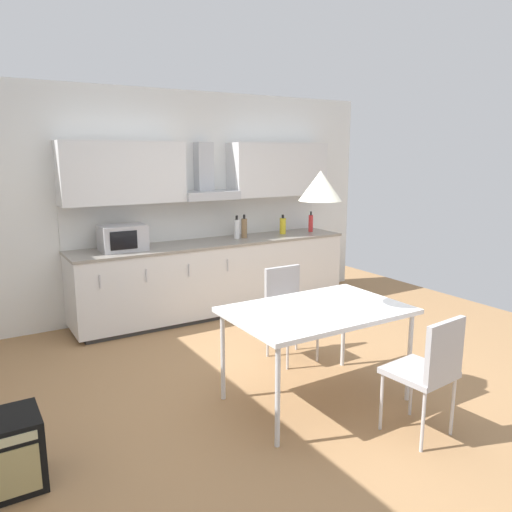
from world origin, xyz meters
TOP-DOWN VIEW (x-y plane):
  - ground_plane at (0.00, 0.00)m, footprint 7.29×7.36m
  - wall_back at (0.00, 2.50)m, footprint 5.83×0.10m
  - kitchen_counter at (0.52, 2.12)m, footprint 3.43×0.69m
  - backsplash_tile at (0.52, 2.44)m, footprint 3.41×0.02m
  - upper_wall_cabinets at (0.52, 2.29)m, footprint 3.41×0.40m
  - microwave at (-0.59, 2.12)m, footprint 0.48×0.35m
  - bottle_yellow at (1.55, 2.17)m, footprint 0.08×0.08m
  - bottle_brown at (0.96, 2.16)m, footprint 0.07×0.07m
  - bottle_white at (0.86, 2.16)m, footprint 0.07×0.07m
  - bottle_red at (1.99, 2.13)m, footprint 0.06×0.06m
  - dining_table at (0.19, -0.31)m, footprint 1.36×0.90m
  - chair_near_right at (0.50, -1.14)m, footprint 0.44×0.44m
  - chair_far_right at (0.49, 0.52)m, footprint 0.40×0.40m
  - pendant_lamp at (0.19, -0.31)m, footprint 0.32×0.32m

SIDE VIEW (x-z plane):
  - ground_plane at x=0.00m, z-range -0.02..0.00m
  - kitchen_counter at x=0.52m, z-range 0.00..0.89m
  - chair_near_right at x=0.50m, z-range 0.10..0.97m
  - chair_far_right at x=0.49m, z-range 0.10..0.97m
  - dining_table at x=0.19m, z-range 0.33..1.09m
  - bottle_yellow at x=1.55m, z-range 0.87..1.12m
  - bottle_red at x=1.99m, z-range 0.87..1.14m
  - bottle_white at x=0.86m, z-range 0.87..1.15m
  - bottle_brown at x=0.96m, z-range 0.87..1.16m
  - microwave at x=-0.59m, z-range 0.89..1.17m
  - backsplash_tile at x=0.52m, z-range 0.89..1.36m
  - wall_back at x=0.00m, z-range 0.00..2.66m
  - pendant_lamp at x=0.19m, z-range 1.59..1.81m
  - upper_wall_cabinets at x=0.52m, z-range 1.37..2.05m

